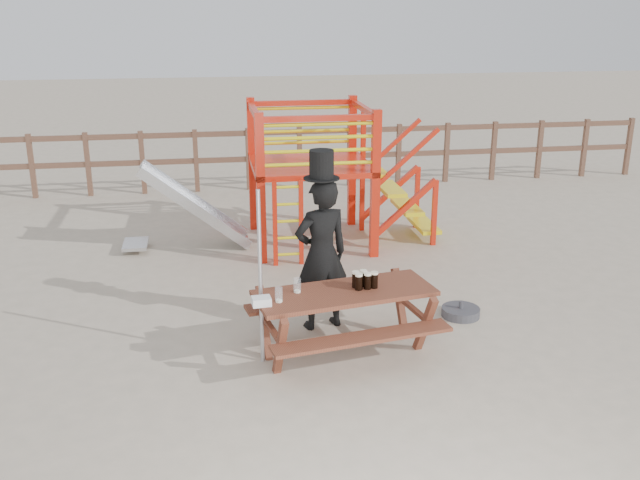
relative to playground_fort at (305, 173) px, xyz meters
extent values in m
plane|color=#B7A58E|center=(-0.12, -3.58, -1.07)|extent=(60.00, 60.00, 0.00)
cube|color=brown|center=(-0.12, 3.42, 0.03)|extent=(15.00, 0.06, 0.10)
cube|color=brown|center=(-0.12, 3.42, -0.47)|extent=(15.00, 0.06, 0.10)
cube|color=brown|center=(-4.62, 3.42, -0.47)|extent=(0.09, 0.09, 1.20)
cube|color=brown|center=(-3.62, 3.42, -0.47)|extent=(0.09, 0.09, 1.20)
cube|color=brown|center=(-2.62, 3.42, -0.47)|extent=(0.09, 0.09, 1.20)
cube|color=brown|center=(-1.62, 3.42, -0.47)|extent=(0.09, 0.09, 1.20)
cube|color=brown|center=(-0.62, 3.42, -0.47)|extent=(0.09, 0.09, 1.20)
cube|color=brown|center=(0.38, 3.42, -0.47)|extent=(0.09, 0.09, 1.20)
cube|color=brown|center=(1.38, 3.42, -0.47)|extent=(0.09, 0.09, 1.20)
cube|color=brown|center=(2.38, 3.42, -0.47)|extent=(0.09, 0.09, 1.20)
cube|color=brown|center=(3.38, 3.42, -0.47)|extent=(0.09, 0.09, 1.20)
cube|color=brown|center=(4.38, 3.42, -0.47)|extent=(0.09, 0.09, 1.20)
cube|color=brown|center=(5.38, 3.42, -0.47)|extent=(0.09, 0.09, 1.20)
cube|color=brown|center=(6.38, 3.42, -0.47)|extent=(0.09, 0.09, 1.20)
cube|color=brown|center=(7.38, 3.42, -0.47)|extent=(0.09, 0.09, 1.20)
cube|color=red|center=(-0.72, -0.78, -0.02)|extent=(0.12, 0.12, 2.10)
cube|color=red|center=(0.88, -0.78, -0.02)|extent=(0.12, 0.12, 2.10)
cube|color=red|center=(-0.72, 0.82, -0.02)|extent=(0.12, 0.12, 2.10)
cube|color=red|center=(0.88, 0.82, -0.02)|extent=(0.12, 0.12, 2.10)
cube|color=red|center=(0.08, 0.02, 0.13)|extent=(1.72, 1.72, 0.08)
cube|color=red|center=(0.08, -0.78, 0.93)|extent=(1.60, 0.08, 0.08)
cube|color=red|center=(0.08, 0.82, 0.93)|extent=(1.60, 0.08, 0.08)
cube|color=red|center=(-0.72, 0.02, 0.93)|extent=(0.08, 1.60, 0.08)
cube|color=red|center=(0.88, 0.02, 0.93)|extent=(0.08, 1.60, 0.08)
cylinder|color=yellow|center=(0.08, -0.78, 0.31)|extent=(1.50, 0.05, 0.05)
cylinder|color=yellow|center=(0.08, 0.82, 0.31)|extent=(1.50, 0.05, 0.05)
cylinder|color=yellow|center=(0.08, -0.78, 0.49)|extent=(1.50, 0.05, 0.05)
cylinder|color=yellow|center=(0.08, 0.82, 0.49)|extent=(1.50, 0.05, 0.05)
cylinder|color=yellow|center=(0.08, -0.78, 0.67)|extent=(1.50, 0.05, 0.05)
cylinder|color=yellow|center=(0.08, 0.82, 0.67)|extent=(1.50, 0.05, 0.05)
cylinder|color=yellow|center=(0.08, -0.78, 0.85)|extent=(1.50, 0.05, 0.05)
cylinder|color=yellow|center=(0.08, 0.82, 0.85)|extent=(1.50, 0.05, 0.05)
cube|color=red|center=(-0.55, -0.93, -0.47)|extent=(0.06, 0.06, 1.20)
cube|color=red|center=(-0.19, -0.93, -0.47)|extent=(0.06, 0.06, 1.20)
cylinder|color=yellow|center=(-0.37, -0.93, -0.92)|extent=(0.36, 0.04, 0.04)
cylinder|color=yellow|center=(-0.37, -0.93, -0.68)|extent=(0.36, 0.04, 0.04)
cylinder|color=yellow|center=(-0.37, -0.93, -0.44)|extent=(0.36, 0.04, 0.04)
cylinder|color=yellow|center=(-0.37, -0.93, -0.20)|extent=(0.36, 0.04, 0.04)
cylinder|color=yellow|center=(-0.37, -0.93, 0.04)|extent=(0.36, 0.04, 0.04)
cube|color=yellow|center=(1.03, 0.02, 0.01)|extent=(0.30, 0.90, 0.06)
cube|color=yellow|center=(1.31, 0.02, -0.29)|extent=(0.30, 0.90, 0.06)
cube|color=yellow|center=(1.59, 0.02, -0.59)|extent=(0.30, 0.90, 0.06)
cube|color=yellow|center=(1.87, 0.02, -0.89)|extent=(0.30, 0.90, 0.06)
cube|color=red|center=(1.43, -0.43, -0.47)|extent=(0.95, 0.08, 0.86)
cube|color=red|center=(1.43, 0.47, -0.47)|extent=(0.95, 0.08, 0.86)
cube|color=silver|center=(-1.62, 0.02, -0.45)|extent=(1.53, 0.55, 1.21)
cube|color=silver|center=(-1.62, -0.25, -0.41)|extent=(1.58, 0.04, 1.28)
cube|color=silver|center=(-1.62, 0.29, -0.41)|extent=(1.58, 0.04, 1.28)
cube|color=silver|center=(-2.52, 0.02, -0.97)|extent=(0.35, 0.55, 0.05)
cube|color=brown|center=(-0.13, -3.67, -0.39)|extent=(1.90, 0.98, 0.05)
cube|color=brown|center=(-0.04, -4.16, -0.66)|extent=(1.83, 0.56, 0.04)
cube|color=brown|center=(-0.21, -3.18, -0.66)|extent=(1.83, 0.56, 0.04)
cube|color=brown|center=(-0.89, -3.81, -0.75)|extent=(0.26, 1.08, 0.65)
cube|color=brown|center=(0.63, -3.54, -0.75)|extent=(0.26, 1.08, 0.65)
imported|color=black|center=(-0.25, -2.98, -0.22)|extent=(0.71, 0.56, 1.70)
cube|color=#0E9C0E|center=(-0.29, -2.85, -0.02)|extent=(0.07, 0.04, 0.40)
cylinder|color=black|center=(-0.25, -2.98, 0.64)|extent=(0.39, 0.39, 0.01)
cylinder|color=black|center=(-0.25, -2.98, 0.79)|extent=(0.26, 0.26, 0.29)
cube|color=white|center=(-0.28, -2.85, 0.89)|extent=(0.13, 0.04, 0.03)
cylinder|color=#B2B2B7|center=(-0.98, -3.70, -0.17)|extent=(0.04, 0.04, 1.80)
cylinder|color=#3A3A3F|center=(1.39, -2.98, -1.02)|extent=(0.44, 0.44, 0.10)
cylinder|color=#3A3A3F|center=(1.39, -2.98, -0.93)|extent=(0.05, 0.05, 0.09)
cube|color=white|center=(-0.99, -3.90, -0.33)|extent=(0.19, 0.15, 0.08)
cylinder|color=black|center=(0.02, -3.67, -0.29)|extent=(0.07, 0.07, 0.15)
cylinder|color=#FAF1CD|center=(0.02, -3.67, -0.21)|extent=(0.08, 0.08, 0.02)
cylinder|color=black|center=(0.11, -3.66, -0.29)|extent=(0.07, 0.07, 0.15)
cylinder|color=#FAF1CD|center=(0.11, -3.66, -0.21)|extent=(0.08, 0.08, 0.02)
cylinder|color=black|center=(0.18, -3.64, -0.29)|extent=(0.07, 0.07, 0.15)
cylinder|color=#FAF1CD|center=(0.18, -3.64, -0.21)|extent=(0.08, 0.08, 0.02)
cylinder|color=black|center=(0.00, -3.60, -0.29)|extent=(0.07, 0.07, 0.15)
cylinder|color=#FAF1CD|center=(0.00, -3.60, -0.21)|extent=(0.08, 0.08, 0.02)
cylinder|color=black|center=(0.09, -3.58, -0.29)|extent=(0.07, 0.07, 0.15)
cylinder|color=#FAF1CD|center=(0.09, -3.58, -0.21)|extent=(0.08, 0.08, 0.02)
cylinder|color=silver|center=(-0.81, -3.85, -0.29)|extent=(0.07, 0.07, 0.15)
cylinder|color=#FAF1CD|center=(-0.81, -3.85, -0.36)|extent=(0.07, 0.07, 0.02)
cylinder|color=silver|center=(-0.60, -3.63, -0.29)|extent=(0.07, 0.07, 0.15)
cylinder|color=#FAF1CD|center=(-0.60, -3.63, -0.36)|extent=(0.07, 0.07, 0.02)
camera|label=1|loc=(-1.45, -10.20, 2.38)|focal=40.00mm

